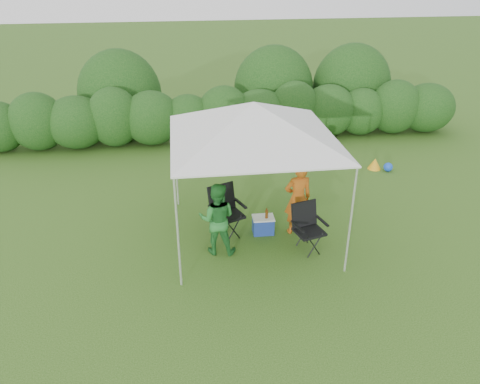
{
  "coord_description": "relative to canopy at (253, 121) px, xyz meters",
  "views": [
    {
      "loc": [
        -1.35,
        -7.7,
        5.25
      ],
      "look_at": [
        -0.26,
        0.4,
        1.05
      ],
      "focal_mm": 35.0,
      "sensor_mm": 36.0,
      "label": 1
    }
  ],
  "objects": [
    {
      "name": "cooler",
      "position": [
        0.24,
        0.01,
        -2.27
      ],
      "size": [
        0.45,
        0.33,
        0.38
      ],
      "rotation": [
        0.0,
        0.0,
        -0.02
      ],
      "color": "#203A94",
      "rests_on": "ground"
    },
    {
      "name": "man",
      "position": [
        0.93,
        -0.04,
        -1.67
      ],
      "size": [
        0.61,
        0.43,
        1.58
      ],
      "primitive_type": "imported",
      "rotation": [
        0.0,
        0.0,
        3.24
      ],
      "color": "#BF5715",
      "rests_on": "ground"
    },
    {
      "name": "bottle",
      "position": [
        0.3,
        -0.03,
        -1.97
      ],
      "size": [
        0.06,
        0.06,
        0.23
      ],
      "primitive_type": "cylinder",
      "color": "#592D0C",
      "rests_on": "cooler"
    },
    {
      "name": "ground",
      "position": [
        0.0,
        -0.5,
        -2.46
      ],
      "size": [
        70.0,
        70.0,
        0.0
      ],
      "primitive_type": "plane",
      "color": "#3F6820"
    },
    {
      "name": "chair_left",
      "position": [
        -0.54,
        0.12,
        -1.87
      ],
      "size": [
        0.79,
        0.76,
        1.05
      ],
      "rotation": [
        0.0,
        0.0,
        0.39
      ],
      "color": "black",
      "rests_on": "ground"
    },
    {
      "name": "woman",
      "position": [
        -0.76,
        -0.54,
        -1.73
      ],
      "size": [
        0.81,
        0.69,
        1.47
      ],
      "primitive_type": "imported",
      "rotation": [
        0.0,
        0.0,
        2.93
      ],
      "color": "#277930",
      "rests_on": "ground"
    },
    {
      "name": "chair_right",
      "position": [
        0.98,
        -0.65,
        -1.92
      ],
      "size": [
        0.69,
        0.66,
        0.96
      ],
      "rotation": [
        0.0,
        0.0,
        0.27
      ],
      "color": "black",
      "rests_on": "ground"
    },
    {
      "name": "hedge",
      "position": [
        0.11,
        5.5,
        -1.64
      ],
      "size": [
        14.79,
        1.53,
        1.8
      ],
      "color": "#224D18",
      "rests_on": "ground"
    },
    {
      "name": "canopy",
      "position": [
        0.0,
        0.0,
        0.0
      ],
      "size": [
        3.1,
        3.1,
        2.83
      ],
      "color": "silver",
      "rests_on": "ground"
    },
    {
      "name": "lawn_toy",
      "position": [
        3.9,
        2.77,
        -2.32
      ],
      "size": [
        0.6,
        0.5,
        0.3
      ],
      "color": "orange",
      "rests_on": "ground"
    }
  ]
}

